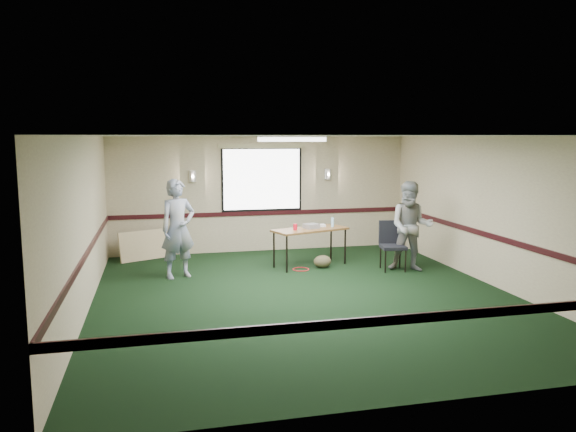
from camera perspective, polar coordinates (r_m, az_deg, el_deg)
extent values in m
plane|color=black|center=(9.62, 1.79, -8.16)|extent=(8.00, 8.00, 0.00)
plane|color=tan|center=(13.21, -2.69, 2.24)|extent=(7.00, 0.00, 7.00)
plane|color=tan|center=(5.64, 12.51, -5.84)|extent=(7.00, 0.00, 7.00)
plane|color=tan|center=(9.08, -20.02, -0.89)|extent=(0.00, 8.00, 8.00)
plane|color=tan|center=(10.78, 20.10, 0.44)|extent=(0.00, 8.00, 8.00)
plane|color=white|center=(9.24, 1.87, 8.14)|extent=(8.00, 8.00, 0.00)
cube|color=black|center=(13.25, -2.66, 0.30)|extent=(7.00, 0.03, 0.10)
cube|color=black|center=(5.77, 12.30, -10.15)|extent=(7.00, 0.03, 0.10)
cube|color=black|center=(9.16, -19.79, -3.67)|extent=(0.03, 8.00, 0.10)
cube|color=black|center=(10.84, 19.92, -1.92)|extent=(0.03, 8.00, 0.10)
cube|color=black|center=(13.15, -2.68, 3.75)|extent=(1.90, 0.01, 1.50)
cube|color=white|center=(13.15, -2.67, 3.75)|extent=(1.80, 0.02, 1.40)
cube|color=tan|center=(13.11, -2.69, 7.10)|extent=(2.05, 0.08, 0.10)
cylinder|color=silver|center=(12.91, -9.66, 4.01)|extent=(0.16, 0.16, 0.25)
cylinder|color=silver|center=(13.50, 4.06, 4.27)|extent=(0.16, 0.16, 0.25)
cube|color=white|center=(10.21, 0.39, 7.80)|extent=(1.20, 0.32, 0.08)
cube|color=brown|center=(11.68, 2.26, -1.39)|extent=(1.70, 1.10, 0.04)
cylinder|color=black|center=(11.16, -0.12, -3.90)|extent=(0.04, 0.04, 0.75)
cylinder|color=black|center=(11.97, 5.82, -3.12)|extent=(0.04, 0.04, 0.75)
cylinder|color=black|center=(11.59, -1.44, -3.46)|extent=(0.04, 0.04, 0.75)
cylinder|color=black|center=(12.37, 4.39, -2.74)|extent=(0.04, 0.04, 0.75)
cube|color=#92929A|center=(11.70, 2.38, -1.04)|extent=(0.35, 0.32, 0.10)
cube|color=white|center=(11.95, 3.31, -0.97)|extent=(0.21, 0.17, 0.05)
cylinder|color=red|center=(11.49, 0.74, -1.12)|extent=(0.08, 0.08, 0.13)
cylinder|color=#99D2FB|center=(11.91, 4.55, -0.63)|extent=(0.06, 0.06, 0.20)
ellipsoid|color=#444227|center=(11.65, 3.52, -4.64)|extent=(0.43, 0.37, 0.26)
torus|color=red|center=(11.48, 1.31, -5.43)|extent=(0.34, 0.34, 0.02)
cube|color=tan|center=(12.74, -14.10, -2.87)|extent=(1.23, 0.71, 0.65)
cube|color=black|center=(11.53, 10.63, -3.10)|extent=(0.55, 0.55, 0.06)
cube|color=black|center=(11.71, 10.37, -1.60)|extent=(0.48, 0.13, 0.48)
cylinder|color=black|center=(11.34, 9.87, -4.60)|extent=(0.03, 0.03, 0.45)
cylinder|color=black|center=(11.45, 11.85, -4.53)|extent=(0.03, 0.03, 0.45)
cylinder|color=black|center=(11.73, 9.38, -4.17)|extent=(0.03, 0.03, 0.45)
cylinder|color=black|center=(11.83, 11.30, -4.11)|extent=(0.03, 0.03, 0.45)
imported|color=#465D9B|center=(10.89, -11.12, -1.28)|extent=(0.81, 0.68, 1.90)
imported|color=#6B88A7|center=(11.50, 12.39, -1.05)|extent=(1.09, 0.99, 1.81)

